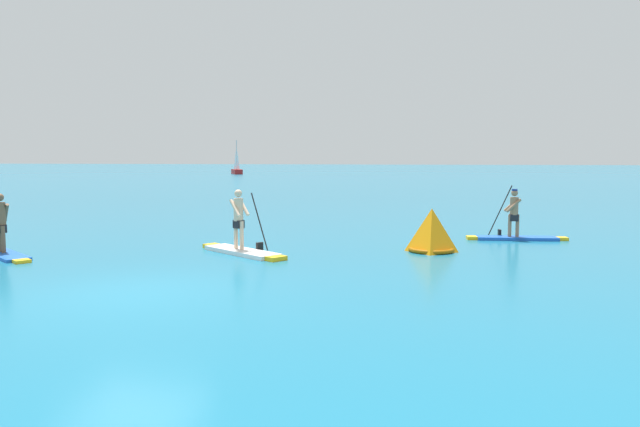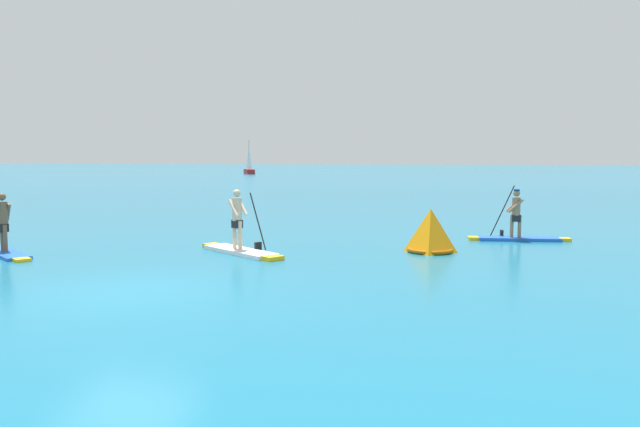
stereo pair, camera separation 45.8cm
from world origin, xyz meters
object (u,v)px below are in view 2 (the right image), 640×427
at_px(paddleboarder_mid_center, 240,241).
at_px(sailboat_left_horizon, 249,170).
at_px(race_marker_buoy, 431,233).
at_px(paddleboarder_far_right, 517,229).
at_px(paddleboarder_near_left, 4,240).

relative_size(paddleboarder_mid_center, sailboat_left_horizon, 0.56).
height_order(race_marker_buoy, sailboat_left_horizon, sailboat_left_horizon).
height_order(paddleboarder_far_right, race_marker_buoy, paddleboarder_far_right).
xyz_separation_m(paddleboarder_far_right, race_marker_buoy, (-2.52, -3.06, 0.18)).
relative_size(paddleboarder_near_left, paddleboarder_mid_center, 1.02).
height_order(paddleboarder_mid_center, paddleboarder_far_right, paddleboarder_mid_center).
bearing_deg(paddleboarder_mid_center, paddleboarder_near_left, -130.43).
relative_size(race_marker_buoy, sailboat_left_horizon, 0.24).
relative_size(paddleboarder_near_left, paddleboarder_far_right, 0.97).
distance_m(paddleboarder_near_left, race_marker_buoy, 11.75).
bearing_deg(paddleboarder_near_left, sailboat_left_horizon, -39.87).
bearing_deg(sailboat_left_horizon, paddleboarder_mid_center, -8.17).
bearing_deg(paddleboarder_far_right, paddleboarder_near_left, 16.42).
height_order(paddleboarder_near_left, paddleboarder_mid_center, paddleboarder_near_left).
height_order(paddleboarder_far_right, sailboat_left_horizon, sailboat_left_horizon).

